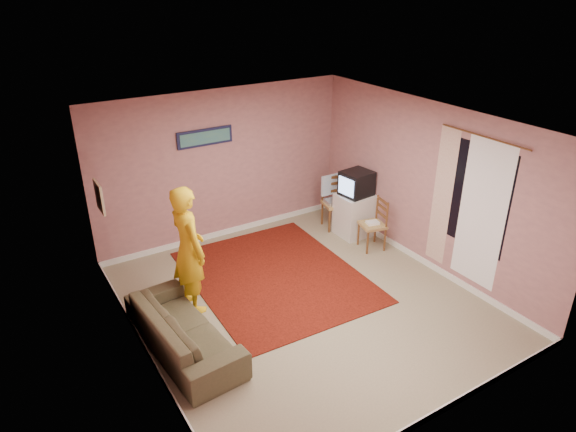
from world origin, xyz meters
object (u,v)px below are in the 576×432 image
crt_tv (356,183)px  chair_b (373,219)px  chair_a (336,198)px  tv_cabinet (355,214)px  sofa (183,330)px  person (189,249)px

crt_tv → chair_b: (-0.07, -0.56, -0.43)m
crt_tv → chair_a: bearing=100.3°
tv_cabinet → crt_tv: bearing=-173.8°
crt_tv → sofa: size_ratio=0.28×
sofa → crt_tv: bearing=-74.6°
chair_a → chair_b: chair_a is taller
person → tv_cabinet: bearing=-85.2°
chair_a → person: size_ratio=0.29×
tv_cabinet → chair_b: size_ratio=1.58×
sofa → person: size_ratio=1.08×
crt_tv → chair_a: crt_tv is taller
sofa → person: 1.10m
sofa → chair_b: bearing=-82.3°
crt_tv → sofa: crt_tv is taller
crt_tv → chair_b: crt_tv is taller
tv_cabinet → chair_b: 0.59m
tv_cabinet → person: 3.40m
sofa → tv_cabinet: bearing=-74.6°
chair_a → person: person is taller
chair_a → sofa: (-3.63, -1.76, -0.30)m
tv_cabinet → person: size_ratio=0.42×
chair_a → chair_b: (0.05, -0.97, -0.04)m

